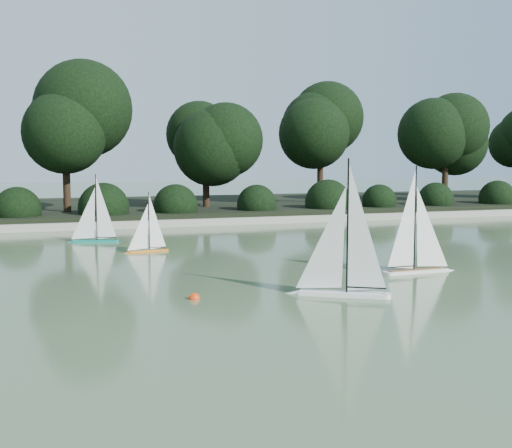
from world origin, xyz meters
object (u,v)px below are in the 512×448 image
object	(u,v)px
sailboat_white_a	(335,273)
sailboat_white_b	(422,255)
sailboat_teal	(91,231)
race_buoy	(194,299)
sailboat_orange	(144,242)

from	to	relation	value
sailboat_white_a	sailboat_white_b	size ratio (longest dim) A/B	1.07
sailboat_white_b	sailboat_teal	size ratio (longest dim) A/B	1.16
sailboat_teal	race_buoy	distance (m)	6.06
sailboat_white_a	sailboat_orange	world-z (taller)	sailboat_white_a
sailboat_white_a	sailboat_teal	size ratio (longest dim) A/B	1.24
sailboat_orange	sailboat_teal	xyz separation A→B (m)	(-0.86, 1.80, 0.05)
sailboat_white_b	sailboat_teal	world-z (taller)	sailboat_white_b
sailboat_white_b	sailboat_teal	distance (m)	7.02
sailboat_white_b	sailboat_orange	size ratio (longest dim) A/B	1.46
sailboat_white_a	sailboat_orange	distance (m)	4.90
sailboat_orange	race_buoy	distance (m)	4.19
sailboat_white_b	race_buoy	xyz separation A→B (m)	(-3.76, -0.73, -0.27)
race_buoy	sailboat_white_b	bearing A→B (deg)	10.94
sailboat_white_a	sailboat_white_b	bearing A→B (deg)	28.75
sailboat_white_a	sailboat_teal	bearing A→B (deg)	112.67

